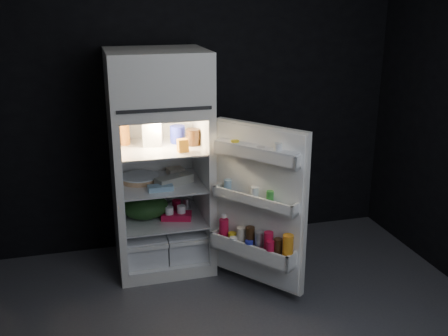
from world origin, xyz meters
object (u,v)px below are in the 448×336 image
object	(u,v)px
fridge_door	(258,210)
milk_jug	(152,131)
egg_carton	(174,180)
refrigerator	(159,154)
yogurt_tray	(177,216)

from	to	relation	value
fridge_door	milk_jug	world-z (taller)	fridge_door
milk_jug	egg_carton	world-z (taller)	milk_jug
refrigerator	milk_jug	world-z (taller)	refrigerator
fridge_door	milk_jug	size ratio (longest dim) A/B	5.08
egg_carton	fridge_door	bearing A→B (deg)	-71.48
fridge_door	milk_jug	bearing A→B (deg)	133.09
fridge_door	yogurt_tray	world-z (taller)	fridge_door
egg_carton	yogurt_tray	xyz separation A→B (m)	(0.01, -0.00, -0.31)
fridge_door	egg_carton	distance (m)	0.77
yogurt_tray	fridge_door	bearing A→B (deg)	-32.19
milk_jug	yogurt_tray	distance (m)	0.72
yogurt_tray	refrigerator	bearing A→B (deg)	148.62
refrigerator	milk_jug	distance (m)	0.20
refrigerator	fridge_door	bearing A→B (deg)	-47.96
refrigerator	yogurt_tray	xyz separation A→B (m)	(0.10, -0.11, -0.50)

